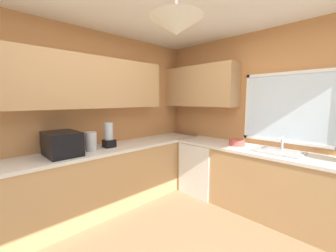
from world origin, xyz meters
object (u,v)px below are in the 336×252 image
object	(u,v)px
bowl	(237,142)
dishwasher	(204,167)
kettle	(91,141)
microwave	(62,144)
sink_assembly	(278,151)
blender_appliance	(109,136)

from	to	relation	value
bowl	dishwasher	bearing A→B (deg)	-176.98
kettle	bowl	xyz separation A→B (m)	(1.21, 1.70, -0.08)
dishwasher	bowl	world-z (taller)	bowl
microwave	dishwasher	bearing A→B (deg)	71.92
microwave	kettle	world-z (taller)	microwave
sink_assembly	blender_appliance	distance (m)	2.30
kettle	microwave	bearing A→B (deg)	-93.23
microwave	bowl	size ratio (longest dim) A/B	2.13
sink_assembly	blender_appliance	bearing A→B (deg)	-141.52
kettle	sink_assembly	xyz separation A→B (m)	(1.78, 1.70, -0.12)
sink_assembly	dishwasher	bearing A→B (deg)	-178.15
microwave	kettle	size ratio (longest dim) A/B	1.90
sink_assembly	bowl	xyz separation A→B (m)	(-0.57, -0.01, 0.03)
blender_appliance	dishwasher	bearing A→B (deg)	64.63
blender_appliance	kettle	bearing A→B (deg)	-85.85
microwave	sink_assembly	world-z (taller)	microwave
sink_assembly	bowl	world-z (taller)	sink_assembly
dishwasher	blender_appliance	distance (m)	1.66
bowl	sink_assembly	bearing A→B (deg)	0.67
sink_assembly	kettle	bearing A→B (deg)	-136.20
microwave	bowl	world-z (taller)	microwave
sink_assembly	bowl	size ratio (longest dim) A/B	2.59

